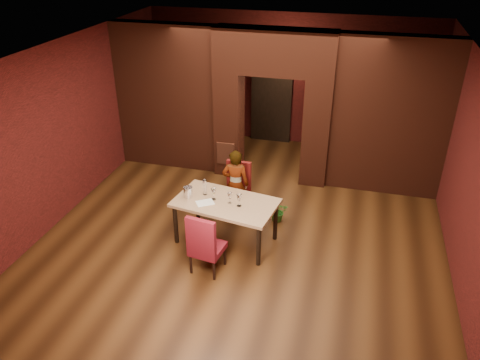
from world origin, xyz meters
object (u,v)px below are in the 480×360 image
at_px(chair_near, 207,242).
at_px(person_seated, 235,184).
at_px(water_bottle, 205,187).
at_px(potted_plant, 278,211).
at_px(wine_bucket, 188,192).
at_px(wine_glass_a, 213,194).
at_px(wine_glass_b, 230,198).
at_px(wine_glass_c, 239,200).
at_px(chair_far, 236,190).
at_px(dining_table, 226,221).

distance_m(chair_near, person_seated, 1.65).
height_order(water_bottle, potted_plant, water_bottle).
bearing_deg(wine_bucket, wine_glass_a, 4.52).
relative_size(wine_glass_b, wine_bucket, 1.03).
bearing_deg(wine_glass_a, wine_bucket, -175.48).
bearing_deg(wine_glass_b, wine_glass_c, -16.48).
relative_size(wine_glass_a, wine_bucket, 1.11).
distance_m(person_seated, potted_plant, 0.95).
relative_size(chair_near, wine_bucket, 5.57).
bearing_deg(chair_far, potted_plant, 1.08).
bearing_deg(wine_glass_c, chair_near, -113.35).
relative_size(water_bottle, potted_plant, 0.73).
xyz_separation_m(chair_far, wine_bucket, (-0.60, -0.91, 0.38)).
bearing_deg(wine_glass_b, person_seated, 99.08).
distance_m(wine_bucket, potted_plant, 1.82).
xyz_separation_m(chair_far, water_bottle, (-0.35, -0.75, 0.44)).
distance_m(wine_glass_c, potted_plant, 1.29).
bearing_deg(potted_plant, wine_glass_b, -127.22).
distance_m(chair_near, wine_bucket, 1.07).
distance_m(person_seated, water_bottle, 0.82).
relative_size(person_seated, wine_glass_c, 6.15).
xyz_separation_m(dining_table, wine_glass_b, (0.08, -0.03, 0.50)).
xyz_separation_m(chair_near, potted_plant, (0.83, 1.69, -0.33)).
xyz_separation_m(chair_near, wine_glass_c, (0.32, 0.74, 0.38)).
height_order(chair_far, wine_glass_b, chair_far).
height_order(chair_far, chair_near, chair_near).
relative_size(chair_near, wine_glass_c, 4.77).
bearing_deg(wine_bucket, wine_glass_c, -3.79).
bearing_deg(wine_glass_c, wine_glass_b, 163.52).
height_order(chair_far, potted_plant, chair_far).
bearing_deg(wine_glass_a, water_bottle, 148.05).
xyz_separation_m(chair_far, potted_plant, (0.83, -0.02, -0.32)).
distance_m(dining_table, potted_plant, 1.18).
xyz_separation_m(dining_table, wine_glass_c, (0.26, -0.08, 0.52)).
bearing_deg(wine_glass_a, wine_glass_c, -11.44).
distance_m(chair_far, wine_glass_a, 0.97).
xyz_separation_m(wine_glass_b, potted_plant, (0.68, 0.90, -0.70)).
distance_m(wine_glass_a, water_bottle, 0.24).
bearing_deg(wine_glass_a, person_seated, 78.39).
xyz_separation_m(wine_glass_b, wine_glass_c, (0.18, -0.05, 0.01)).
bearing_deg(wine_glass_b, water_bottle, 161.40).
distance_m(dining_table, wine_bucket, 0.83).
bearing_deg(potted_plant, chair_near, -116.03).
bearing_deg(water_bottle, wine_bucket, -147.45).
xyz_separation_m(dining_table, chair_near, (-0.06, -0.82, 0.13)).
height_order(person_seated, water_bottle, person_seated).
xyz_separation_m(dining_table, wine_bucket, (-0.66, -0.02, 0.50)).
xyz_separation_m(wine_bucket, water_bottle, (0.25, 0.16, 0.05)).
relative_size(chair_far, water_bottle, 3.46).
bearing_deg(wine_glass_c, person_seated, 109.06).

